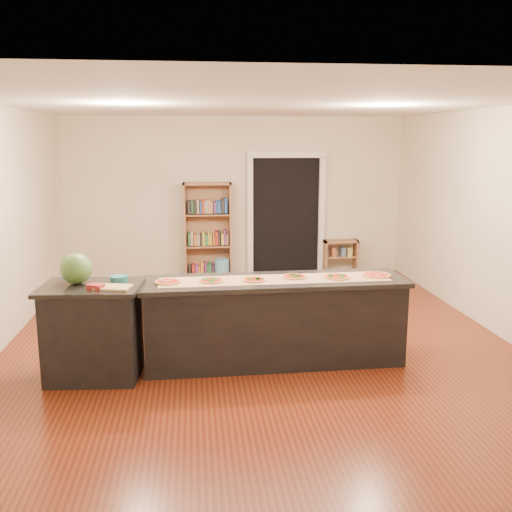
{
  "coord_description": "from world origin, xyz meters",
  "views": [
    {
      "loc": [
        -0.75,
        -6.61,
        2.4
      ],
      "look_at": [
        0.0,
        0.2,
        1.0
      ],
      "focal_mm": 40.0,
      "sensor_mm": 36.0,
      "label": 1
    }
  ],
  "objects": [
    {
      "name": "kraft_paper",
      "position": [
        0.1,
        -0.76,
        0.94
      ],
      "size": [
        2.47,
        0.49,
        0.0
      ],
      "primitive_type": "cube",
      "rotation": [
        0.0,
        0.0,
        0.02
      ],
      "color": "#A47754",
      "rests_on": "kitchen_island"
    },
    {
      "name": "low_shelf",
      "position": [
        1.89,
        3.32,
        0.31
      ],
      "size": [
        0.62,
        0.27,
        0.62
      ],
      "primitive_type": "cube",
      "color": "#9D6F4C",
      "rests_on": "ground"
    },
    {
      "name": "kitchen_island",
      "position": [
        0.1,
        -0.74,
        0.47
      ],
      "size": [
        2.83,
        0.77,
        0.93
      ],
      "rotation": [
        0.0,
        0.0,
        0.02
      ],
      "color": "black",
      "rests_on": "ground"
    },
    {
      "name": "watermelon",
      "position": [
        -1.94,
        -0.87,
        1.13
      ],
      "size": [
        0.31,
        0.31,
        0.31
      ],
      "primitive_type": "sphere",
      "color": "#144214",
      "rests_on": "side_counter"
    },
    {
      "name": "bookshelf",
      "position": [
        -0.51,
        3.3,
        0.84
      ],
      "size": [
        0.84,
        0.3,
        1.68
      ],
      "primitive_type": "cube",
      "color": "#9D6F4C",
      "rests_on": "ground"
    },
    {
      "name": "room",
      "position": [
        0.0,
        0.0,
        1.4
      ],
      "size": [
        6.0,
        7.0,
        2.8
      ],
      "color": "beige",
      "rests_on": "ground"
    },
    {
      "name": "package_teal",
      "position": [
        -1.52,
        -0.86,
        1.01
      ],
      "size": [
        0.18,
        0.18,
        0.07
      ],
      "primitive_type": "cylinder",
      "color": "#195966",
      "rests_on": "side_counter"
    },
    {
      "name": "pizza_a",
      "position": [
        -1.03,
        -0.78,
        0.95
      ],
      "size": [
        0.28,
        0.28,
        0.02
      ],
      "color": "tan",
      "rests_on": "kitchen_island"
    },
    {
      "name": "pizza_c",
      "position": [
        -0.13,
        -0.79,
        0.95
      ],
      "size": [
        0.27,
        0.27,
        0.02
      ],
      "color": "tan",
      "rests_on": "kitchen_island"
    },
    {
      "name": "pizza_d",
      "position": [
        0.32,
        -0.7,
        0.95
      ],
      "size": [
        0.28,
        0.28,
        0.02
      ],
      "color": "tan",
      "rests_on": "kitchen_island"
    },
    {
      "name": "side_counter",
      "position": [
        -1.79,
        -0.95,
        0.49
      ],
      "size": [
        0.99,
        0.72,
        0.97
      ],
      "rotation": [
        0.0,
        0.0,
        -0.08
      ],
      "color": "black",
      "rests_on": "ground"
    },
    {
      "name": "cutting_board",
      "position": [
        -1.55,
        -1.1,
        0.99
      ],
      "size": [
        0.38,
        0.3,
        0.02
      ],
      "primitive_type": "cube",
      "rotation": [
        0.0,
        0.0,
        -0.23
      ],
      "color": "tan",
      "rests_on": "side_counter"
    },
    {
      "name": "pizza_f",
      "position": [
        1.23,
        -0.72,
        0.95
      ],
      "size": [
        0.31,
        0.31,
        0.02
      ],
      "color": "tan",
      "rests_on": "kitchen_island"
    },
    {
      "name": "doorway",
      "position": [
        0.9,
        3.46,
        1.2
      ],
      "size": [
        1.4,
        0.09,
        2.21
      ],
      "color": "black",
      "rests_on": "room"
    },
    {
      "name": "pizza_b",
      "position": [
        -0.58,
        -0.78,
        0.95
      ],
      "size": [
        0.28,
        0.28,
        0.02
      ],
      "color": "tan",
      "rests_on": "kitchen_island"
    },
    {
      "name": "waste_bin",
      "position": [
        -0.28,
        3.09,
        0.18
      ],
      "size": [
        0.25,
        0.25,
        0.36
      ],
      "primitive_type": "cylinder",
      "color": "#5CA2CF",
      "rests_on": "ground"
    },
    {
      "name": "pizza_e",
      "position": [
        0.78,
        -0.76,
        0.95
      ],
      "size": [
        0.31,
        0.31,
        0.02
      ],
      "color": "tan",
      "rests_on": "kitchen_island"
    },
    {
      "name": "package_red",
      "position": [
        -1.71,
        -1.12,
        1.0
      ],
      "size": [
        0.18,
        0.16,
        0.05
      ],
      "primitive_type": "cube",
      "rotation": [
        0.0,
        0.0,
        -0.46
      ],
      "color": "maroon",
      "rests_on": "side_counter"
    }
  ]
}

